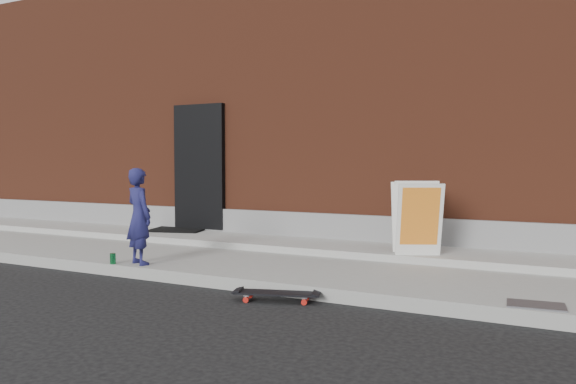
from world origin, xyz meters
The scene contains 10 objects.
ground centered at (0.00, 0.00, 0.00)m, with size 80.00×80.00×0.00m, color black.
sidewalk centered at (0.00, 1.50, 0.07)m, with size 20.00×3.00×0.15m, color gray.
apron centered at (0.00, 2.40, 0.20)m, with size 20.00×1.20×0.10m, color gray.
building centered at (0.00, 6.99, 2.50)m, with size 20.00×8.10×5.00m.
child centered at (-1.57, 0.20, 0.78)m, with size 0.46×0.30×1.25m, color #1B1B4D.
skateboard centered at (0.68, -0.21, 0.08)m, with size 0.92×0.49×0.10m.
pizza_sign centered at (1.61, 2.03, 0.74)m, with size 0.83×0.88×0.98m.
soda_can centered at (-1.89, 0.05, 0.22)m, with size 0.08×0.08×0.14m, color #1C8D43.
doormat centered at (-2.90, 2.70, 0.26)m, with size 0.94×0.76×0.03m, color black.
utility_plate centered at (3.18, 0.21, 0.16)m, with size 0.51×0.32×0.02m, color #56565B.
Camera 1 is at (3.45, -5.40, 1.47)m, focal length 35.00 mm.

